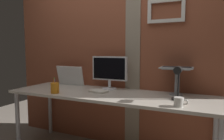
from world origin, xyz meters
name	(u,v)px	position (x,y,z in m)	size (l,w,h in m)	color
brick_wall_back	(118,56)	(0.00, 0.43, 1.16)	(3.13, 0.16, 2.33)	brown
desk	(108,99)	(0.05, 0.03, 0.69)	(2.31, 0.69, 0.76)	beige
monitor	(109,70)	(-0.04, 0.25, 0.99)	(0.45, 0.18, 0.40)	white
laptop_stand	(176,77)	(0.74, 0.26, 0.95)	(0.28, 0.22, 0.28)	gray
laptop	(177,62)	(0.74, 0.33, 1.10)	(0.33, 0.30, 0.24)	#ADB2B7
whiteboard_panel	(70,76)	(-0.65, 0.28, 0.89)	(0.41, 0.02, 0.27)	white
desk_lamp	(178,80)	(0.79, -0.03, 0.96)	(0.12, 0.20, 0.33)	black
pen_cup	(55,88)	(-0.49, -0.22, 0.82)	(0.09, 0.09, 0.18)	orange
coffee_mug	(179,102)	(0.82, -0.22, 0.80)	(0.12, 0.08, 0.08)	silver
paper_clutter_stack	(99,91)	(-0.07, 0.03, 0.77)	(0.20, 0.14, 0.02)	silver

